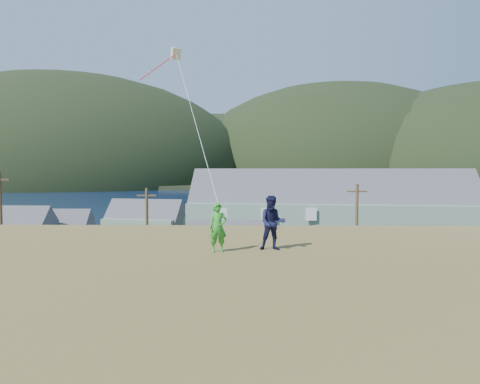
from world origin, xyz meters
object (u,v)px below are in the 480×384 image
(shed_palegreen_near, at_px, (47,237))
(shed_palegreen_far, at_px, (144,222))
(shed_white, at_px, (230,252))
(shed_teal, at_px, (2,240))
(kite_flyer_green, at_px, (218,228))
(wharf, at_px, (190,224))
(lodge, at_px, (330,212))
(kite_flyer_navy, at_px, (272,223))

(shed_palegreen_near, bearing_deg, shed_palegreen_far, 57.88)
(shed_white, bearing_deg, shed_teal, 167.32)
(shed_white, relative_size, kite_flyer_green, 5.03)
(shed_teal, bearing_deg, shed_palegreen_far, 58.63)
(wharf, relative_size, shed_palegreen_near, 2.81)
(kite_flyer_green, bearing_deg, wharf, 87.70)
(shed_teal, height_order, shed_palegreen_far, shed_teal)
(shed_teal, relative_size, shed_white, 1.21)
(lodge, xyz_separation_m, shed_palegreen_far, (-24.36, 5.97, -1.96))
(shed_teal, relative_size, shed_palegreen_far, 0.87)
(lodge, distance_m, shed_teal, 36.51)
(wharf, bearing_deg, kite_flyer_navy, -79.54)
(lodge, xyz_separation_m, kite_flyer_green, (-11.03, -38.61, 3.36))
(lodge, relative_size, shed_white, 4.35)
(shed_palegreen_far, relative_size, kite_flyer_green, 7.02)
(shed_palegreen_far, xyz_separation_m, kite_flyer_navy, (15.13, -44.18, 5.43))
(kite_flyer_green, bearing_deg, shed_palegreen_far, 95.65)
(wharf, height_order, shed_white, shed_white)
(shed_palegreen_near, bearing_deg, shed_teal, -135.55)
(kite_flyer_navy, bearing_deg, shed_palegreen_near, 126.96)
(shed_palegreen_near, relative_size, kite_flyer_green, 5.77)
(shed_palegreen_far, bearing_deg, shed_white, -47.53)
(wharf, xyz_separation_m, shed_palegreen_far, (-4.27, -14.64, 2.23))
(wharf, distance_m, shed_palegreen_near, 29.80)
(shed_palegreen_near, height_order, kite_flyer_navy, kite_flyer_navy)
(shed_palegreen_near, bearing_deg, kite_flyer_green, -57.57)
(wharf, xyz_separation_m, shed_teal, (-15.03, -30.38, 2.33))
(shed_teal, bearing_deg, lodge, 18.54)
(kite_flyer_green, relative_size, kite_flyer_navy, 0.88)
(shed_teal, relative_size, kite_flyer_navy, 5.34)
(lodge, height_order, shed_white, lodge)
(shed_teal, xyz_separation_m, shed_palegreen_far, (10.76, 15.74, -0.09))
(lodge, relative_size, shed_palegreen_near, 3.79)
(shed_white, height_order, shed_palegreen_far, shed_palegreen_far)
(shed_teal, bearing_deg, kite_flyer_navy, -44.68)
(wharf, relative_size, kite_flyer_navy, 14.22)
(wharf, distance_m, kite_flyer_green, 60.38)
(shed_palegreen_near, xyz_separation_m, shed_white, (20.30, -7.33, -0.10))
(wharf, distance_m, shed_palegreen_far, 15.41)
(lodge, xyz_separation_m, shed_teal, (-35.12, -9.77, -1.87))
(kite_flyer_navy, bearing_deg, shed_white, 97.00)
(wharf, bearing_deg, shed_teal, -116.33)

